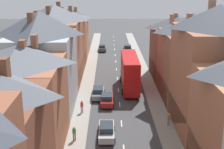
{
  "coord_description": "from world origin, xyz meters",
  "views": [
    {
      "loc": [
        -1.56,
        -10.53,
        16.77
      ],
      "look_at": [
        -0.99,
        37.87,
        2.01
      ],
      "focal_mm": 50.0,
      "sensor_mm": 36.0,
      "label": 1
    }
  ],
  "objects": [
    {
      "name": "pedestrian_mid_right",
      "position": [
        -5.27,
        19.65,
        1.03
      ],
      "size": [
        0.36,
        0.22,
        1.61
      ],
      "color": "brown",
      "rests_on": "pavement_left"
    },
    {
      "name": "car_mid_white",
      "position": [
        -3.1,
        32.8,
        0.81
      ],
      "size": [
        1.9,
        4.59,
        1.61
      ],
      "color": "gray",
      "rests_on": "ground"
    },
    {
      "name": "car_near_blue",
      "position": [
        -3.1,
        64.15,
        0.82
      ],
      "size": [
        1.9,
        3.8,
        1.62
      ],
      "color": "#4C515B",
      "rests_on": "ground"
    },
    {
      "name": "pedestrian_far_right",
      "position": [
        -5.04,
        27.03,
        1.03
      ],
      "size": [
        0.36,
        0.22,
        1.61
      ],
      "color": "gray",
      "rests_on": "pavement_left"
    },
    {
      "name": "centre_line_dashes",
      "position": [
        0.0,
        36.0,
        0.01
      ],
      "size": [
        0.14,
        97.8,
        0.01
      ],
      "color": "silver",
      "rests_on": "ground"
    },
    {
      "name": "pavement_left",
      "position": [
        -5.1,
        38.0,
        0.07
      ],
      "size": [
        2.2,
        104.0,
        0.14
      ],
      "primitive_type": "cube",
      "color": "gray",
      "rests_on": "ground"
    },
    {
      "name": "pedestrian_far_left",
      "position": [
        5.58,
        23.05,
        1.03
      ],
      "size": [
        0.36,
        0.22,
        1.61
      ],
      "color": "gray",
      "rests_on": "pavement_right"
    },
    {
      "name": "double_decker_bus_lead",
      "position": [
        1.79,
        36.79,
        2.82
      ],
      "size": [
        2.74,
        10.8,
        5.3
      ],
      "color": "red",
      "rests_on": "ground"
    },
    {
      "name": "car_parked_right_a",
      "position": [
        -1.8,
        20.6,
        0.82
      ],
      "size": [
        1.9,
        4.56,
        1.62
      ],
      "color": "#B7BABF",
      "rests_on": "ground"
    },
    {
      "name": "pavement_right",
      "position": [
        5.1,
        38.0,
        0.07
      ],
      "size": [
        2.2,
        104.0,
        0.14
      ],
      "primitive_type": "cube",
      "color": "gray",
      "rests_on": "ground"
    },
    {
      "name": "car_far_grey",
      "position": [
        -1.8,
        29.93,
        0.81
      ],
      "size": [
        1.9,
        4.21,
        1.61
      ],
      "color": "maroon",
      "rests_on": "ground"
    },
    {
      "name": "car_near_silver",
      "position": [
        3.1,
        63.51,
        0.84
      ],
      "size": [
        1.9,
        4.38,
        1.68
      ],
      "color": "black",
      "rests_on": "ground"
    },
    {
      "name": "terrace_row_left",
      "position": [
        -10.18,
        25.21,
        5.93
      ],
      "size": [
        8.0,
        77.35,
        13.29
      ],
      "color": "#B2704C",
      "rests_on": "ground"
    }
  ]
}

